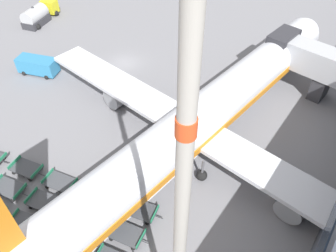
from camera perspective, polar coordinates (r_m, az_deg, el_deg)
name	(u,v)px	position (r m, az deg, el deg)	size (l,w,h in m)	color
ground_plane	(124,63)	(46.84, -7.62, 10.78)	(500.00, 500.00, 0.00)	gray
airplane	(202,118)	(32.37, 5.89, 1.44)	(42.40, 47.87, 14.83)	silver
fuel_tanker_primary	(38,15)	(60.55, -21.64, 17.52)	(4.58, 7.63, 3.07)	yellow
service_van	(38,65)	(47.08, -21.77, 9.79)	(5.59, 3.75, 2.19)	teal
baggage_dolly_row_near_col_c	(27,224)	(30.74, -23.35, -15.39)	(3.67, 2.50, 0.92)	#424449
baggage_dolly_row_near_col_d	(70,243)	(28.71, -16.77, -18.90)	(3.67, 2.38, 0.92)	#424449
baggage_dolly_row_mid_a_col_b	(9,188)	(33.64, -25.99, -9.71)	(3.67, 2.39, 0.92)	#424449
baggage_dolly_row_mid_a_col_c	(44,202)	(31.44, -20.71, -12.29)	(3.67, 2.36, 0.92)	#424449
baggage_dolly_row_mid_a_col_d	(85,216)	(29.60, -14.19, -15.01)	(3.67, 2.40, 0.92)	#424449
baggage_dolly_row_mid_a_col_e	(126,234)	(28.18, -7.28, -18.12)	(3.67, 2.31, 0.92)	#424449
baggage_dolly_row_mid_b_col_b	(26,168)	(34.54, -23.43, -6.79)	(3.67, 2.32, 0.92)	#424449
baggage_dolly_row_mid_b_col_c	(60,182)	(32.30, -18.26, -9.31)	(3.67, 2.31, 0.92)	#424449
baggage_dolly_row_mid_b_col_d	(98,197)	(30.43, -12.03, -12.02)	(3.67, 2.34, 0.92)	#424449
baggage_dolly_row_mid_b_col_e	(140,210)	(29.17, -4.86, -14.39)	(3.67, 2.39, 0.92)	#424449
apron_light_mast	(181,230)	(12.59, 2.23, -17.58)	(2.00, 0.70, 24.61)	#ADA89E
stand_guidance_stripe	(137,210)	(29.80, -5.43, -14.28)	(2.79, 23.98, 0.01)	white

